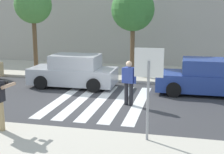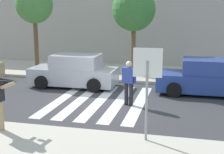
{
  "view_description": "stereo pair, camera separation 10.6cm",
  "coord_description": "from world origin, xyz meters",
  "px_view_note": "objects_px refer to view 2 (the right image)",
  "views": [
    {
      "loc": [
        3.21,
        -11.54,
        3.56
      ],
      "look_at": [
        0.6,
        -0.2,
        1.1
      ],
      "focal_mm": 50.0,
      "sensor_mm": 36.0,
      "label": 1
    },
    {
      "loc": [
        3.31,
        -11.51,
        3.56
      ],
      "look_at": [
        0.6,
        -0.2,
        1.1
      ],
      "focal_mm": 50.0,
      "sensor_mm": 36.0,
      "label": 2
    }
  ],
  "objects_px": {
    "stop_sign": "(147,74)",
    "pedestrian_crossing": "(129,80)",
    "parked_car_blue": "(206,78)",
    "street_tree_west": "(34,6)",
    "parked_car_silver": "(74,72)",
    "street_tree_center": "(134,10)"
  },
  "relations": [
    {
      "from": "pedestrian_crossing",
      "to": "parked_car_silver",
      "type": "distance_m",
      "value": 3.91
    },
    {
      "from": "street_tree_west",
      "to": "stop_sign",
      "type": "bearing_deg",
      "value": -48.05
    },
    {
      "from": "parked_car_blue",
      "to": "street_tree_west",
      "type": "height_order",
      "value": "street_tree_west"
    },
    {
      "from": "parked_car_blue",
      "to": "stop_sign",
      "type": "bearing_deg",
      "value": -107.43
    },
    {
      "from": "street_tree_center",
      "to": "pedestrian_crossing",
      "type": "bearing_deg",
      "value": -82.1
    },
    {
      "from": "pedestrian_crossing",
      "to": "parked_car_silver",
      "type": "height_order",
      "value": "pedestrian_crossing"
    },
    {
      "from": "stop_sign",
      "to": "pedestrian_crossing",
      "type": "height_order",
      "value": "stop_sign"
    },
    {
      "from": "parked_car_blue",
      "to": "street_tree_west",
      "type": "distance_m",
      "value": 9.88
    },
    {
      "from": "pedestrian_crossing",
      "to": "street_tree_center",
      "type": "bearing_deg",
      "value": 97.9
    },
    {
      "from": "stop_sign",
      "to": "pedestrian_crossing",
      "type": "distance_m",
      "value": 3.79
    },
    {
      "from": "pedestrian_crossing",
      "to": "parked_car_silver",
      "type": "xyz_separation_m",
      "value": [
        -3.09,
        2.39,
        -0.25
      ]
    },
    {
      "from": "pedestrian_crossing",
      "to": "street_tree_center",
      "type": "xyz_separation_m",
      "value": [
        -0.71,
        5.1,
        2.65
      ]
    },
    {
      "from": "parked_car_silver",
      "to": "street_tree_west",
      "type": "height_order",
      "value": "street_tree_west"
    },
    {
      "from": "parked_car_silver",
      "to": "street_tree_west",
      "type": "xyz_separation_m",
      "value": [
        -3.05,
        2.2,
        3.14
      ]
    },
    {
      "from": "pedestrian_crossing",
      "to": "parked_car_blue",
      "type": "relative_size",
      "value": 0.42
    },
    {
      "from": "pedestrian_crossing",
      "to": "parked_car_blue",
      "type": "xyz_separation_m",
      "value": [
        2.97,
        2.39,
        -0.25
      ]
    },
    {
      "from": "parked_car_silver",
      "to": "parked_car_blue",
      "type": "relative_size",
      "value": 1.0
    },
    {
      "from": "pedestrian_crossing",
      "to": "street_tree_west",
      "type": "distance_m",
      "value": 8.19
    },
    {
      "from": "stop_sign",
      "to": "street_tree_center",
      "type": "height_order",
      "value": "street_tree_center"
    },
    {
      "from": "stop_sign",
      "to": "street_tree_west",
      "type": "height_order",
      "value": "street_tree_west"
    },
    {
      "from": "stop_sign",
      "to": "parked_car_silver",
      "type": "xyz_separation_m",
      "value": [
        -4.21,
        5.88,
        -1.23
      ]
    },
    {
      "from": "pedestrian_crossing",
      "to": "street_tree_center",
      "type": "relative_size",
      "value": 0.37
    }
  ]
}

